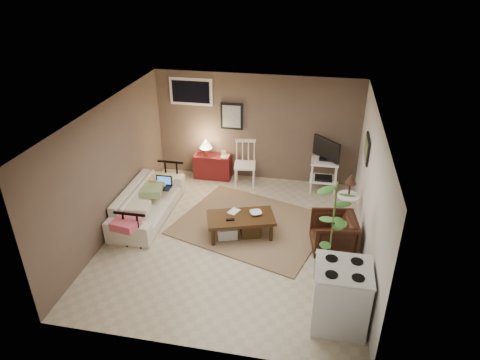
% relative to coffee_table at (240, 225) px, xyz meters
% --- Properties ---
extents(floor, '(5.00, 5.00, 0.00)m').
position_rel_coffee_table_xyz_m(floor, '(-0.10, -0.09, -0.25)').
color(floor, '#C1B293').
rests_on(floor, ground).
extents(art_back, '(0.50, 0.03, 0.60)m').
position_rel_coffee_table_xyz_m(art_back, '(-0.65, 2.38, 1.20)').
color(art_back, black).
extents(art_right, '(0.03, 0.60, 0.45)m').
position_rel_coffee_table_xyz_m(art_right, '(2.12, 0.96, 1.27)').
color(art_right, black).
extents(window, '(0.96, 0.03, 0.60)m').
position_rel_coffee_table_xyz_m(window, '(-1.55, 2.38, 1.70)').
color(window, white).
extents(rug, '(3.15, 2.81, 0.03)m').
position_rel_coffee_table_xyz_m(rug, '(0.13, 0.40, -0.24)').
color(rug, '#7B6347').
rests_on(rug, floor).
extents(coffee_table, '(1.33, 0.96, 0.45)m').
position_rel_coffee_table_xyz_m(coffee_table, '(0.00, 0.00, 0.00)').
color(coffee_table, '#3E2710').
rests_on(coffee_table, floor).
extents(sofa, '(0.62, 2.13, 0.83)m').
position_rel_coffee_table_xyz_m(sofa, '(-1.90, 0.35, 0.16)').
color(sofa, beige).
rests_on(sofa, floor).
extents(sofa_pillows, '(0.41, 2.03, 0.14)m').
position_rel_coffee_table_xyz_m(sofa_pillows, '(-1.85, 0.10, 0.26)').
color(sofa_pillows, beige).
rests_on(sofa_pillows, sofa).
extents(sofa_end_rails, '(0.57, 2.13, 0.72)m').
position_rel_coffee_table_xyz_m(sofa_end_rails, '(-1.78, 0.35, 0.11)').
color(sofa_end_rails, black).
rests_on(sofa_end_rails, floor).
extents(laptop, '(0.33, 0.24, 0.22)m').
position_rel_coffee_table_xyz_m(laptop, '(-1.70, 0.72, 0.29)').
color(laptop, black).
rests_on(laptop, sofa).
extents(red_console, '(0.84, 0.37, 0.97)m').
position_rel_coffee_table_xyz_m(red_console, '(-1.08, 2.20, 0.08)').
color(red_console, maroon).
rests_on(red_console, floor).
extents(spindle_chair, '(0.52, 0.52, 1.01)m').
position_rel_coffee_table_xyz_m(spindle_chair, '(-0.28, 2.01, 0.22)').
color(spindle_chair, white).
rests_on(spindle_chair, floor).
extents(tv_stand, '(0.57, 0.54, 1.22)m').
position_rel_coffee_table_xyz_m(tv_stand, '(1.44, 2.02, 0.39)').
color(tv_stand, white).
rests_on(tv_stand, floor).
extents(side_table, '(0.41, 0.41, 1.10)m').
position_rel_coffee_table_xyz_m(side_table, '(1.89, 0.72, 0.43)').
color(side_table, white).
rests_on(side_table, floor).
extents(armchair, '(0.78, 0.82, 0.75)m').
position_rel_coffee_table_xyz_m(armchair, '(1.65, -0.11, 0.12)').
color(armchair, black).
rests_on(armchair, floor).
extents(potted_plant, '(0.45, 0.45, 1.79)m').
position_rel_coffee_table_xyz_m(potted_plant, '(1.57, -0.90, 0.70)').
color(potted_plant, gray).
rests_on(potted_plant, floor).
extents(stove, '(0.75, 0.70, 0.98)m').
position_rel_coffee_table_xyz_m(stove, '(1.73, -1.78, 0.23)').
color(stove, silver).
rests_on(stove, floor).
extents(bowl, '(0.22, 0.13, 0.21)m').
position_rel_coffee_table_xyz_m(bowl, '(0.26, 0.13, 0.28)').
color(bowl, '#3E2710').
rests_on(bowl, coffee_table).
extents(book_table, '(0.16, 0.08, 0.23)m').
position_rel_coffee_table_xyz_m(book_table, '(-0.22, 0.16, 0.29)').
color(book_table, '#3E2710').
rests_on(book_table, coffee_table).
extents(book_console, '(0.18, 0.03, 0.25)m').
position_rel_coffee_table_xyz_m(book_console, '(-0.86, 2.18, 0.43)').
color(book_console, '#3E2710').
rests_on(book_console, red_console).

